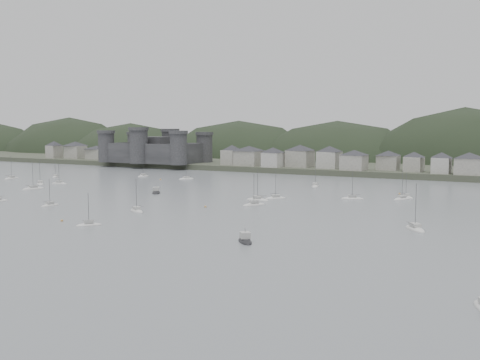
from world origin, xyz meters
The scene contains 9 objects.
ground centered at (0.00, 0.00, 0.00)m, with size 900.00×900.00×0.00m, color slate.
far_shore_land centered at (0.00, 295.00, 1.50)m, with size 900.00×250.00×3.00m, color #383D2D.
forested_ridge centered at (4.83, 269.40, -11.28)m, with size 851.55×103.94×102.57m.
castle centered at (-120.00, 179.80, 10.96)m, with size 66.00×43.00×20.00m.
waterfront_town centered at (50.59, 183.34, 8.66)m, with size 451.48×28.46×12.92m.
moored_fleet centered at (-11.44, 65.55, 0.18)m, with size 260.71×148.16×12.69m.
motor_launch_near centered at (39.24, 6.92, 0.30)m, with size 6.78×7.30×3.77m.
motor_launch_far centered at (-32.83, 68.48, 0.29)m, with size 7.07×8.57×3.98m.
mooring_buoys centered at (-1.91, 59.03, 0.15)m, with size 180.11×106.34×0.70m.
Camera 1 is at (95.29, -95.86, 24.81)m, focal length 40.96 mm.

